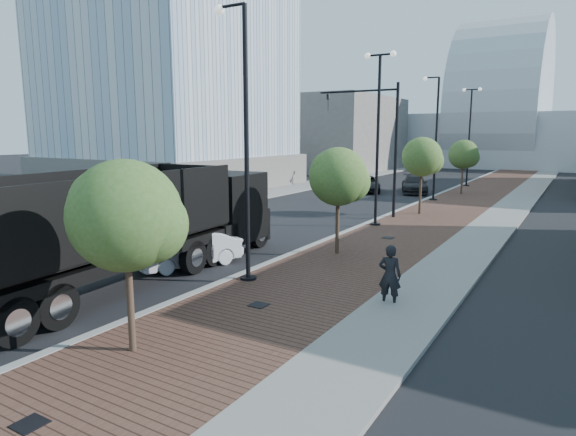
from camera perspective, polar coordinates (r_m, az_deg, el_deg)
The scene contains 24 objects.
sidewalk at distance 44.18m, azimuth 22.04°, elevation 2.51°, with size 7.00×140.00×0.12m, color #4C2D23.
concrete_strip at distance 43.85m, azimuth 25.52°, elevation 2.22°, with size 2.40×140.00×0.13m, color slate.
curb at distance 44.85m, azimuth 17.63°, elevation 2.87°, with size 0.30×140.00×0.14m, color gray.
west_sidewalk at distance 49.46m, azimuth 2.81°, elevation 3.91°, with size 4.00×140.00×0.12m, color slate.
dump_truck at distance 19.28m, azimuth -12.94°, elevation -0.79°, with size 3.92×14.14×3.89m.
white_sedan at distance 19.39m, azimuth -11.44°, elevation -3.58°, with size 1.43×4.11×1.36m, color silver.
dark_car_mid at distance 44.04m, azimuth 9.01°, elevation 3.92°, with size 2.33×5.05×1.40m, color black.
dark_car_far at distance 43.99m, azimuth 14.40°, elevation 3.78°, with size 2.08×5.12×1.49m, color black.
pedestrian at distance 15.00m, azimuth 11.68°, elevation -6.52°, with size 0.68×0.45×1.86m, color black.
streetlight_1 at distance 16.57m, azimuth -5.13°, elevation 7.15°, with size 1.44×0.56×9.21m.
streetlight_2 at distance 27.15m, azimuth 10.33°, elevation 9.04°, with size 1.72×0.56×9.28m.
streetlight_3 at distance 38.63m, azimuth 16.55°, elevation 8.25°, with size 1.44×0.56×9.21m.
streetlight_4 at distance 50.31m, azimuth 20.21°, elevation 8.86°, with size 1.72×0.56×9.28m.
traffic_mast at distance 30.27m, azimuth 10.77°, elevation 9.39°, with size 5.09×0.20×8.00m.
tree_0 at distance 11.48m, azimuth -18.03°, elevation 0.20°, with size 2.54×2.51×4.54m.
tree_1 at distance 20.38m, azimuth 5.97°, elevation 4.75°, with size 2.45×2.41×4.54m.
tree_2 at distance 31.62m, azimuth 15.31°, elevation 6.80°, with size 2.46×2.43×4.87m.
tree_3 at distance 43.29m, azimuth 19.68°, elevation 6.92°, with size 2.44×2.40×4.58m.
tower_podium at distance 49.36m, azimuth -13.09°, elevation 5.33°, with size 19.00×19.00×3.00m, color #645F5A.
convention_center at distance 89.22m, azimuth 23.46°, elevation 9.55°, with size 50.00×30.00×50.00m.
commercial_block_nw at distance 70.22m, azimuth 5.57°, elevation 9.63°, with size 14.00×20.00×10.00m, color #635E59.
utility_cover_0 at distance 10.25m, azimuth -27.68°, elevation -20.33°, with size 0.50×0.50×0.02m, color black.
utility_cover_1 at distance 14.67m, azimuth -3.41°, elevation -9.99°, with size 0.50×0.50×0.02m, color black.
utility_cover_2 at distance 24.22m, azimuth 11.45°, elevation -2.25°, with size 0.50×0.50×0.02m, color black.
Camera 1 is at (10.24, -3.37, 5.08)m, focal length 30.77 mm.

